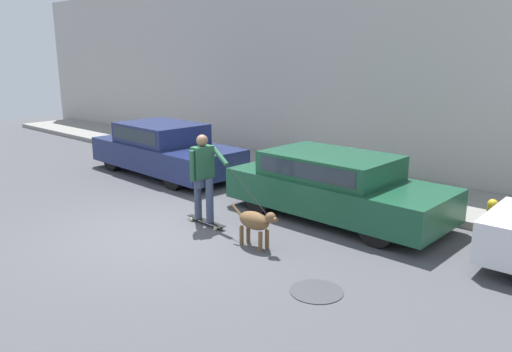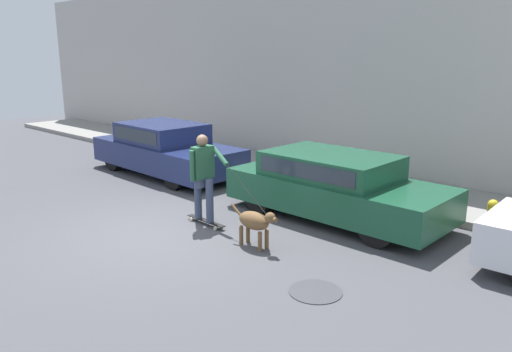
# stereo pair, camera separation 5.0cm
# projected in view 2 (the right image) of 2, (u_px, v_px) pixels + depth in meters

# --- Properties ---
(ground_plane) EXTENTS (36.00, 36.00, 0.00)m
(ground_plane) POSITION_uv_depth(u_px,v_px,m) (161.00, 233.00, 8.96)
(ground_plane) COLOR #47474C
(back_wall) EXTENTS (32.00, 0.30, 5.33)m
(back_wall) POSITION_uv_depth(u_px,v_px,m) (359.00, 72.00, 12.88)
(back_wall) COLOR #B2ADA8
(back_wall) RESTS_ON ground_plane
(sidewalk_curb) EXTENTS (30.00, 2.34, 0.15)m
(sidewalk_curb) POSITION_uv_depth(u_px,v_px,m) (325.00, 178.00, 12.56)
(sidewalk_curb) COLOR gray
(sidewalk_curb) RESTS_ON ground_plane
(parked_car_0) EXTENTS (4.55, 1.98, 1.34)m
(parked_car_0) POSITION_uv_depth(u_px,v_px,m) (166.00, 150.00, 13.19)
(parked_car_0) COLOR black
(parked_car_0) RESTS_ON ground_plane
(parked_car_1) EXTENTS (4.35, 1.84, 1.26)m
(parked_car_1) POSITION_uv_depth(u_px,v_px,m) (335.00, 186.00, 9.66)
(parked_car_1) COLOR black
(parked_car_1) RESTS_ON ground_plane
(dog) EXTENTS (1.02, 0.30, 0.68)m
(dog) POSITION_uv_depth(u_px,v_px,m) (255.00, 222.00, 8.22)
(dog) COLOR brown
(dog) RESTS_ON ground_plane
(skateboarder) EXTENTS (2.27, 0.58, 1.71)m
(skateboarder) POSITION_uv_depth(u_px,v_px,m) (203.00, 174.00, 9.19)
(skateboarder) COLOR beige
(skateboarder) RESTS_ON ground_plane
(manhole_cover) EXTENTS (0.73, 0.73, 0.01)m
(manhole_cover) POSITION_uv_depth(u_px,v_px,m) (315.00, 291.00, 6.76)
(manhole_cover) COLOR #38383D
(manhole_cover) RESTS_ON ground_plane
(fire_hydrant) EXTENTS (0.18, 0.18, 0.73)m
(fire_hydrant) POSITION_uv_depth(u_px,v_px,m) (491.00, 219.00, 8.55)
(fire_hydrant) COLOR gold
(fire_hydrant) RESTS_ON ground_plane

